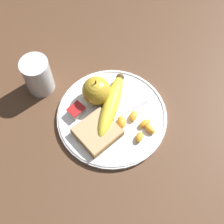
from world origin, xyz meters
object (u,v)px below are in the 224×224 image
fork (114,118)px  bread_slice (97,132)px  juice_glass (38,76)px  apple (96,91)px  jam_packet (76,111)px  banana (111,104)px  plate (112,116)px

fork → bread_slice: bearing=15.8°
fork → juice_glass: bearing=-58.8°
apple → jam_packet: size_ratio=2.08×
bread_slice → fork: size_ratio=0.62×
banana → jam_packet: (-0.07, 0.05, -0.01)m
fork → jam_packet: 0.10m
banana → bread_slice: 0.08m
apple → fork: apple is taller
banana → fork: size_ratio=1.09×
bread_slice → fork: bearing=0.4°
apple → fork: 0.08m
banana → juice_glass: bearing=112.4°
apple → banana: size_ratio=0.45×
plate → banana: 0.03m
plate → banana: (0.01, 0.02, 0.02)m
plate → jam_packet: size_ratio=7.10×
banana → bread_slice: bearing=-161.6°
banana → fork: banana is taller
apple → banana: bearing=-84.4°
bread_slice → apple: bearing=45.1°
plate → jam_packet: bearing=127.8°
plate → banana: banana is taller
plate → bread_slice: size_ratio=2.69×
bread_slice → jam_packet: (0.01, 0.08, -0.00)m
juice_glass → apple: 0.16m
apple → jam_packet: (-0.07, 0.01, -0.03)m
jam_packet → bread_slice: bearing=-94.2°
juice_glass → bread_slice: 0.21m
banana → bread_slice: size_ratio=1.75×
juice_glass → jam_packet: bearing=-87.1°
banana → plate: bearing=-131.5°
fork → jam_packet: bearing=-40.7°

